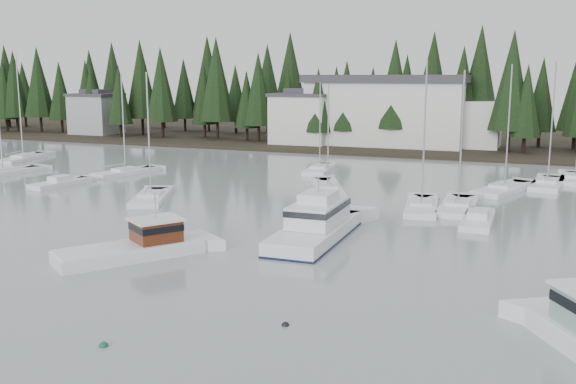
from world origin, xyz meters
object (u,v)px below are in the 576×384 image
at_px(sailboat_5, 328,191).
at_px(sailboat_13, 547,185).
at_px(lobster_boat_brown, 136,249).
at_px(sailboat_1, 24,159).
at_px(cabin_cruiser_center, 316,228).
at_px(runabout_0, 61,184).
at_px(house_west, 302,117).
at_px(sailboat_2, 505,190).
at_px(sailboat_12, 458,208).
at_px(sailboat_9, 422,208).
at_px(harbor_inn, 400,111).
at_px(sailboat_3, 320,171).
at_px(house_far_west, 96,113).
at_px(sailboat_8, 126,174).
at_px(sailboat_6, 575,180).
at_px(sailboat_4, 3,174).
at_px(runabout_1, 478,222).
at_px(sailboat_7, 151,199).

bearing_deg(sailboat_5, sailboat_13, -84.61).
height_order(lobster_boat_brown, sailboat_1, sailboat_1).
relative_size(cabin_cruiser_center, runabout_0, 1.67).
height_order(house_west, sailboat_2, sailboat_2).
bearing_deg(house_west, sailboat_12, -53.94).
bearing_deg(cabin_cruiser_center, sailboat_9, -22.51).
bearing_deg(harbor_inn, sailboat_3, -96.92).
xyz_separation_m(sailboat_2, sailboat_5, (-16.28, -6.59, -0.01)).
height_order(house_west, house_far_west, house_west).
distance_m(lobster_boat_brown, sailboat_8, 35.55).
bearing_deg(lobster_boat_brown, sailboat_2, 3.34).
relative_size(house_far_west, runabout_0, 1.20).
bearing_deg(sailboat_13, sailboat_2, 146.12).
relative_size(house_west, sailboat_12, 0.78).
bearing_deg(sailboat_12, house_west, 34.59).
bearing_deg(sailboat_1, sailboat_6, -97.30).
distance_m(sailboat_4, sailboat_13, 60.32).
distance_m(sailboat_2, sailboat_6, 11.46).
bearing_deg(sailboat_3, sailboat_12, -139.75).
height_order(house_far_west, sailboat_12, sailboat_12).
bearing_deg(sailboat_8, house_west, 0.49).
xyz_separation_m(harbor_inn, sailboat_6, (24.70, -24.49, -5.69)).
bearing_deg(sailboat_3, harbor_inn, -14.90).
bearing_deg(sailboat_9, sailboat_2, -34.95).
distance_m(sailboat_9, sailboat_12, 3.16).
distance_m(harbor_inn, sailboat_13, 36.83).
bearing_deg(sailboat_12, sailboat_8, 80.10).
bearing_deg(runabout_1, sailboat_5, 58.22).
height_order(cabin_cruiser_center, sailboat_4, sailboat_4).
height_order(sailboat_1, sailboat_12, sailboat_1).
height_order(lobster_boat_brown, sailboat_13, sailboat_13).
bearing_deg(house_far_west, lobster_boat_brown, -50.13).
distance_m(lobster_boat_brown, sailboat_4, 41.18).
xyz_separation_m(sailboat_1, sailboat_7, (32.40, -17.78, -0.02)).
bearing_deg(sailboat_1, sailboat_13, -100.91).
bearing_deg(sailboat_9, sailboat_4, 80.26).
relative_size(sailboat_8, sailboat_9, 0.92).
xyz_separation_m(cabin_cruiser_center, runabout_0, (-32.08, 10.84, -0.62)).
distance_m(lobster_boat_brown, sailboat_12, 28.34).
bearing_deg(cabin_cruiser_center, sailboat_5, 14.93).
xyz_separation_m(sailboat_3, runabout_1, (20.39, -21.36, 0.07)).
height_order(sailboat_4, runabout_1, sailboat_4).
xyz_separation_m(sailboat_12, sailboat_13, (7.06, 15.37, 0.01)).
height_order(house_west, sailboat_12, sailboat_12).
height_order(sailboat_8, runabout_0, sailboat_8).
height_order(sailboat_13, runabout_1, sailboat_13).
bearing_deg(house_far_west, sailboat_3, -26.52).
relative_size(harbor_inn, sailboat_2, 2.29).
height_order(cabin_cruiser_center, runabout_0, cabin_cruiser_center).
xyz_separation_m(house_far_west, harbor_inn, (57.04, 1.34, 1.37)).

